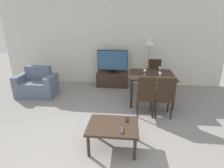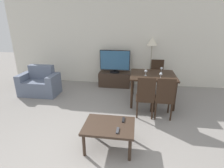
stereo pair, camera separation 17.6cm
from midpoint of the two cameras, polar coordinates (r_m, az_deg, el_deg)
name	(u,v)px [view 2 (the right image)]	position (r m, az deg, el deg)	size (l,w,h in m)	color
wall_back	(113,43)	(5.77, 1.30, 13.22)	(7.16, 0.06, 2.70)	silver
armchair	(40,84)	(5.42, -21.63, 0.00)	(1.07, 0.62, 0.82)	slate
tv_stand	(115,79)	(5.71, 1.79, 1.61)	(1.00, 0.47, 0.46)	#38281E
tv	(115,61)	(5.55, 1.85, 7.36)	(0.95, 0.32, 0.71)	black
coffee_table	(109,128)	(2.94, 0.81, -14.11)	(0.82, 0.62, 0.43)	#38281E
dining_table	(153,78)	(4.56, 14.20, 1.97)	(1.11, 1.00, 0.76)	black
dining_chair_near	(145,96)	(3.83, 12.18, -3.74)	(0.40, 0.40, 0.95)	black
dining_chair_far	(157,75)	(5.40, 15.37, 2.94)	(0.40, 0.40, 0.95)	black
dining_chair_near_right	(164,97)	(3.88, 17.93, -3.98)	(0.40, 0.40, 0.95)	black
floor_lamp	(152,45)	(5.42, 13.89, 12.35)	(0.31, 0.31, 1.58)	gray
remote_primary	(118,130)	(2.77, 3.72, -14.91)	(0.04, 0.15, 0.02)	#38383D
remote_secondary	(123,120)	(3.03, 5.44, -11.57)	(0.04, 0.15, 0.02)	black
wine_glass_left	(161,69)	(4.72, 16.90, 4.78)	(0.07, 0.07, 0.15)	silver
wine_glass_center	(161,74)	(4.20, 16.82, 2.98)	(0.07, 0.07, 0.15)	silver
wine_glass_right	(146,71)	(4.37, 12.13, 4.01)	(0.07, 0.07, 0.15)	silver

